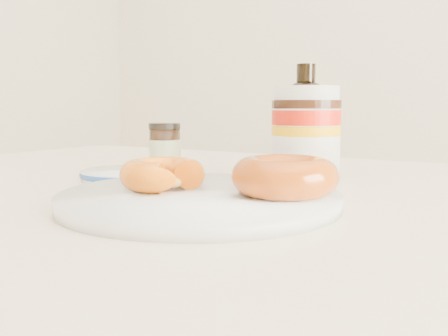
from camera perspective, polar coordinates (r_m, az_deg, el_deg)
The scene contains 8 objects.
dining_table at distance 0.65m, azimuth 2.46°, elevation -9.77°, with size 1.40×0.90×0.75m.
plate at distance 0.53m, azimuth -2.82°, elevation -3.47°, with size 0.30×0.30×0.01m.
donut_bitten at distance 0.55m, azimuth -7.04°, elevation -0.71°, with size 0.09×0.09×0.03m, color orange.
donut_whole at distance 0.51m, azimuth 6.94°, elevation -0.93°, with size 0.11×0.11×0.04m, color #8D3409.
nutella_jar at distance 0.69m, azimuth 9.33°, elevation 4.16°, with size 0.09×0.09×0.13m.
syrup_bottle at distance 0.79m, azimuth 9.25°, elevation 5.50°, with size 0.09×0.07×0.17m, color black, non-canonical shape.
dark_jar at distance 0.79m, azimuth -6.77°, elevation 2.17°, with size 0.05×0.05×0.08m.
blue_rim_saucer at distance 0.73m, azimuth -10.77°, elevation -0.70°, with size 0.14×0.14×0.01m.
Camera 1 is at (0.30, -0.44, 0.85)m, focal length 40.00 mm.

